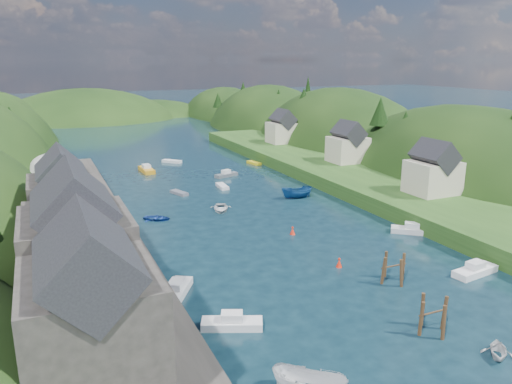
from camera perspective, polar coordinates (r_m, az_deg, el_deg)
name	(u,v)px	position (r m, az deg, el deg)	size (l,w,h in m)	color
ground	(208,185)	(92.41, -5.51, 0.80)	(600.00, 600.00, 0.00)	black
hillside_right	(339,175)	(135.45, 9.44, 1.95)	(36.00, 245.56, 48.00)	black
far_hills	(116,143)	(213.83, -15.76, 5.37)	(103.00, 68.00, 44.00)	black
hill_trees	(185,117)	(104.53, -8.17, 8.50)	(91.36, 146.55, 12.76)	black
quay_left	(89,257)	(59.33, -18.55, -7.02)	(12.00, 110.00, 2.00)	#2D2B28
terrace_left_grass	(20,265)	(59.19, -25.36, -7.51)	(12.00, 110.00, 2.50)	#234719
quayside_buildings	(75,249)	(44.36, -19.98, -6.16)	(8.00, 35.84, 12.90)	#2D2B28
boat_sheds	(57,184)	(76.18, -21.75, 0.84)	(7.00, 21.00, 7.50)	#2D2D30
terrace_right	(353,178)	(94.36, 11.02, 1.63)	(16.00, 120.00, 2.40)	#234719
right_bank_cottages	(343,145)	(101.87, 9.88, 5.31)	(9.00, 59.24, 8.41)	beige
piling_cluster_near	(433,319)	(45.74, 19.53, -13.48)	(3.00, 2.82, 3.65)	#382314
piling_cluster_far	(393,271)	(54.07, 15.40, -8.69)	(3.07, 2.87, 3.56)	#382314
channel_buoy_near	(339,263)	(56.71, 9.48, -8.01)	(0.70, 0.70, 1.10)	red
channel_buoy_far	(293,231)	(66.19, 4.20, -4.46)	(0.70, 0.70, 1.10)	red
moored_boats	(261,226)	(67.79, 0.57, -3.86)	(38.35, 88.84, 2.14)	silver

